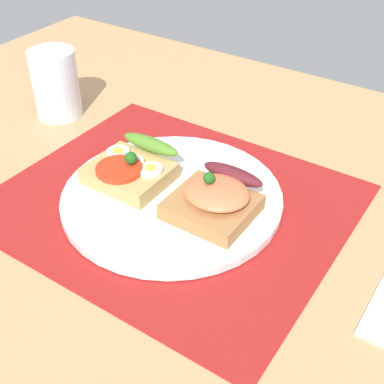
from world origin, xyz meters
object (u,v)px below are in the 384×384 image
Objects in this scene: sandwich_egg_tomato at (132,168)px; drinking_glass at (56,84)px; plate at (172,197)px; sandwich_salmon at (216,198)px.

drinking_glass reaches higher than sandwich_egg_tomato.
plate is at bearing -17.30° from drinking_glass.
sandwich_salmon is at bearing 1.06° from plate.
plate is 2.73× the size of sandwich_egg_tomato.
sandwich_salmon is at bearing 0.75° from sandwich_egg_tomato.
sandwich_egg_tomato is 12.38cm from sandwich_salmon.
drinking_glass is (-22.14, 8.86, 2.33)cm from sandwich_egg_tomato.
plate is at bearing 0.44° from sandwich_egg_tomato.
plate is 2.69× the size of sandwich_salmon.
sandwich_salmon is 0.97× the size of drinking_glass.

